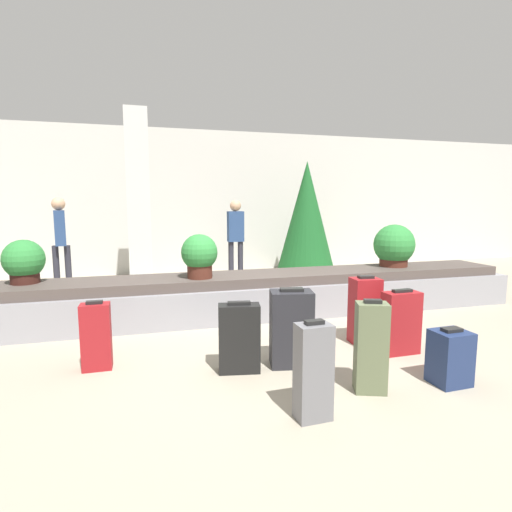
{
  "coord_description": "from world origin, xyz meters",
  "views": [
    {
      "loc": [
        -1.47,
        -3.93,
        1.56
      ],
      "look_at": [
        0.0,
        1.37,
        0.84
      ],
      "focal_mm": 28.0,
      "sensor_mm": 36.0,
      "label": 1
    }
  ],
  "objects_px": {
    "suitcase_4": "(313,372)",
    "suitcase_8": "(239,338)",
    "decorated_tree": "(306,215)",
    "traveler_0": "(60,235)",
    "suitcase_7": "(401,323)",
    "traveler_1": "(236,232)",
    "suitcase_0": "(298,324)",
    "suitcase_5": "(450,357)",
    "suitcase_2": "(291,328)",
    "suitcase_3": "(371,347)",
    "potted_plant_2": "(24,262)",
    "suitcase_6": "(96,336)",
    "suitcase_1": "(365,310)",
    "potted_plant_1": "(394,246)",
    "pillar": "(139,201)",
    "potted_plant_0": "(199,255)"
  },
  "relations": [
    {
      "from": "decorated_tree",
      "to": "traveler_0",
      "type": "bearing_deg",
      "value": -179.65
    },
    {
      "from": "suitcase_5",
      "to": "traveler_0",
      "type": "xyz_separation_m",
      "value": [
        -4.0,
        5.16,
        0.76
      ]
    },
    {
      "from": "suitcase_8",
      "to": "suitcase_5",
      "type": "bearing_deg",
      "value": -13.53
    },
    {
      "from": "potted_plant_0",
      "to": "traveler_1",
      "type": "bearing_deg",
      "value": 68.41
    },
    {
      "from": "traveler_0",
      "to": "decorated_tree",
      "type": "xyz_separation_m",
      "value": [
        4.81,
        0.03,
        0.31
      ]
    },
    {
      "from": "suitcase_0",
      "to": "suitcase_2",
      "type": "bearing_deg",
      "value": -129.12
    },
    {
      "from": "suitcase_4",
      "to": "suitcase_7",
      "type": "relative_size",
      "value": 1.08
    },
    {
      "from": "traveler_1",
      "to": "potted_plant_0",
      "type": "bearing_deg",
      "value": 64.7
    },
    {
      "from": "suitcase_0",
      "to": "potted_plant_0",
      "type": "height_order",
      "value": "potted_plant_0"
    },
    {
      "from": "suitcase_6",
      "to": "traveler_0",
      "type": "bearing_deg",
      "value": 104.01
    },
    {
      "from": "suitcase_4",
      "to": "suitcase_5",
      "type": "distance_m",
      "value": 1.39
    },
    {
      "from": "suitcase_0",
      "to": "potted_plant_0",
      "type": "bearing_deg",
      "value": 115.41
    },
    {
      "from": "suitcase_1",
      "to": "potted_plant_1",
      "type": "bearing_deg",
      "value": 51.8
    },
    {
      "from": "potted_plant_0",
      "to": "suitcase_7",
      "type": "bearing_deg",
      "value": -42.58
    },
    {
      "from": "pillar",
      "to": "potted_plant_2",
      "type": "height_order",
      "value": "pillar"
    },
    {
      "from": "suitcase_6",
      "to": "decorated_tree",
      "type": "distance_m",
      "value": 5.62
    },
    {
      "from": "suitcase_0",
      "to": "traveler_0",
      "type": "bearing_deg",
      "value": 118.29
    },
    {
      "from": "suitcase_3",
      "to": "decorated_tree",
      "type": "xyz_separation_m",
      "value": [
        1.55,
        5.13,
        0.93
      ]
    },
    {
      "from": "suitcase_4",
      "to": "decorated_tree",
      "type": "relative_size",
      "value": 0.3
    },
    {
      "from": "suitcase_0",
      "to": "suitcase_8",
      "type": "xyz_separation_m",
      "value": [
        -0.75,
        -0.42,
        0.05
      ]
    },
    {
      "from": "suitcase_0",
      "to": "potted_plant_2",
      "type": "distance_m",
      "value": 3.42
    },
    {
      "from": "suitcase_4",
      "to": "decorated_tree",
      "type": "height_order",
      "value": "decorated_tree"
    },
    {
      "from": "suitcase_1",
      "to": "traveler_1",
      "type": "height_order",
      "value": "traveler_1"
    },
    {
      "from": "suitcase_2",
      "to": "suitcase_5",
      "type": "height_order",
      "value": "suitcase_2"
    },
    {
      "from": "pillar",
      "to": "potted_plant_1",
      "type": "distance_m",
      "value": 4.41
    },
    {
      "from": "potted_plant_1",
      "to": "traveler_1",
      "type": "height_order",
      "value": "traveler_1"
    },
    {
      "from": "suitcase_0",
      "to": "decorated_tree",
      "type": "bearing_deg",
      "value": 57.38
    },
    {
      "from": "suitcase_8",
      "to": "traveler_0",
      "type": "xyz_separation_m",
      "value": [
        -2.3,
        4.42,
        0.68
      ]
    },
    {
      "from": "suitcase_1",
      "to": "traveler_1",
      "type": "relative_size",
      "value": 0.47
    },
    {
      "from": "suitcase_0",
      "to": "decorated_tree",
      "type": "distance_m",
      "value": 4.51
    },
    {
      "from": "suitcase_6",
      "to": "potted_plant_0",
      "type": "relative_size",
      "value": 1.14
    },
    {
      "from": "suitcase_5",
      "to": "suitcase_8",
      "type": "height_order",
      "value": "suitcase_8"
    },
    {
      "from": "suitcase_4",
      "to": "suitcase_8",
      "type": "relative_size",
      "value": 1.11
    },
    {
      "from": "suitcase_2",
      "to": "traveler_0",
      "type": "xyz_separation_m",
      "value": [
        -2.82,
        4.41,
        0.63
      ]
    },
    {
      "from": "suitcase_5",
      "to": "decorated_tree",
      "type": "distance_m",
      "value": 5.36
    },
    {
      "from": "suitcase_2",
      "to": "suitcase_3",
      "type": "distance_m",
      "value": 0.82
    },
    {
      "from": "suitcase_5",
      "to": "suitcase_6",
      "type": "bearing_deg",
      "value": 156.86
    },
    {
      "from": "suitcase_3",
      "to": "decorated_tree",
      "type": "bearing_deg",
      "value": 92.7
    },
    {
      "from": "suitcase_1",
      "to": "potted_plant_1",
      "type": "distance_m",
      "value": 2.13
    },
    {
      "from": "suitcase_1",
      "to": "decorated_tree",
      "type": "height_order",
      "value": "decorated_tree"
    },
    {
      "from": "suitcase_0",
      "to": "traveler_1",
      "type": "height_order",
      "value": "traveler_1"
    },
    {
      "from": "decorated_tree",
      "to": "potted_plant_2",
      "type": "bearing_deg",
      "value": -152.18
    },
    {
      "from": "suitcase_5",
      "to": "decorated_tree",
      "type": "relative_size",
      "value": 0.21
    },
    {
      "from": "suitcase_7",
      "to": "potted_plant_1",
      "type": "distance_m",
      "value": 2.32
    },
    {
      "from": "suitcase_7",
      "to": "suitcase_4",
      "type": "bearing_deg",
      "value": -146.62
    },
    {
      "from": "suitcase_3",
      "to": "suitcase_5",
      "type": "distance_m",
      "value": 0.76
    },
    {
      "from": "potted_plant_2",
      "to": "suitcase_8",
      "type": "bearing_deg",
      "value": -40.59
    },
    {
      "from": "suitcase_4",
      "to": "traveler_0",
      "type": "distance_m",
      "value": 6.01
    },
    {
      "from": "suitcase_7",
      "to": "traveler_1",
      "type": "distance_m",
      "value": 4.63
    },
    {
      "from": "suitcase_0",
      "to": "suitcase_4",
      "type": "distance_m",
      "value": 1.44
    }
  ]
}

